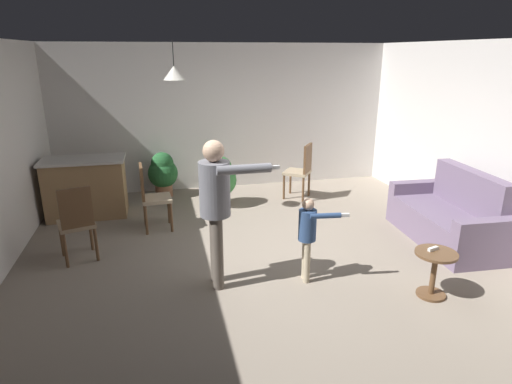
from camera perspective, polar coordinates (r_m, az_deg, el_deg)
name	(u,v)px	position (r m, az deg, el deg)	size (l,w,h in m)	color
ground	(266,256)	(5.67, 1.39, -8.43)	(7.68, 7.68, 0.00)	gray
wall_back	(225,117)	(8.30, -4.10, 9.86)	(6.40, 0.10, 2.70)	silver
wall_right	(493,143)	(6.75, 28.97, 5.74)	(0.10, 6.40, 2.70)	silver
couch_floral	(450,218)	(6.57, 24.32, -3.18)	(0.95, 1.84, 1.00)	slate
kitchen_counter	(86,187)	(7.36, -21.64, 0.57)	(1.26, 0.66, 0.95)	#99754C
side_table_by_couch	(434,269)	(5.04, 22.60, -9.37)	(0.44, 0.44, 0.52)	brown
person_adult	(216,198)	(4.63, -5.30, -0.84)	(0.83, 0.49, 1.67)	#60564C
person_child	(308,230)	(4.88, 6.94, -5.08)	(0.52, 0.33, 1.01)	tan
dining_chair_by_counter	(77,221)	(5.77, -22.74, -3.54)	(0.52, 0.52, 1.00)	brown
dining_chair_near_wall	(151,195)	(6.47, -13.76, -0.33)	(0.45, 0.45, 1.00)	brown
dining_chair_centre_back	(301,169)	(7.71, 6.01, 3.06)	(0.59, 0.59, 1.00)	brown
potted_plant_corner	(220,179)	(7.32, -4.84, 1.78)	(0.57, 0.57, 0.88)	brown
potted_plant_by_wall	(163,172)	(7.98, -12.27, 2.58)	(0.54, 0.54, 0.82)	brown
spare_remote_on_table	(433,249)	(4.98, 22.45, -6.99)	(0.04, 0.13, 0.04)	white
ceiling_light_pendant	(174,73)	(6.52, -10.82, 15.30)	(0.32, 0.32, 0.55)	silver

